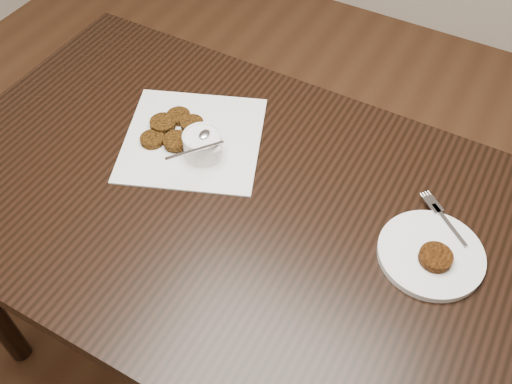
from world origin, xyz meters
TOP-DOWN VIEW (x-y plane):
  - floor at (0.00, 0.00)m, footprint 4.00×4.00m
  - table at (-0.06, 0.06)m, footprint 1.29×0.83m
  - napkin at (-0.21, 0.16)m, footprint 0.40×0.40m
  - sauce_ramekin at (-0.16, 0.13)m, footprint 0.12×0.12m
  - patty_cluster at (-0.25, 0.17)m, footprint 0.20×0.20m
  - plate_with_patty at (0.37, 0.12)m, footprint 0.29×0.29m

SIDE VIEW (x-z plane):
  - floor at x=0.00m, z-range 0.00..0.00m
  - table at x=-0.06m, z-range 0.00..0.75m
  - napkin at x=-0.21m, z-range 0.75..0.75m
  - patty_cluster at x=-0.25m, z-range 0.75..0.77m
  - plate_with_patty at x=0.37m, z-range 0.75..0.78m
  - sauce_ramekin at x=-0.16m, z-range 0.75..0.87m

